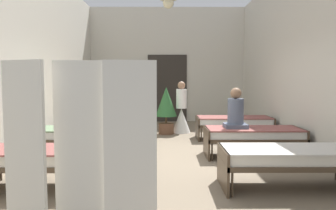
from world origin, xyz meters
name	(u,v)px	position (x,y,z in m)	size (l,w,h in m)	color
ground_plane	(168,159)	(0.00, 0.00, -0.05)	(6.09, 11.42, 0.10)	#7A6B56
room_shell	(168,57)	(0.00, 1.21, 2.05)	(5.89, 11.02, 4.09)	beige
bed_left_row_0	(49,158)	(-1.69, -1.90, 0.44)	(1.90, 0.84, 0.57)	#473828
bed_right_row_0	(289,158)	(1.69, -1.90, 0.44)	(1.90, 0.84, 0.57)	#473828
bed_left_row_1	(83,135)	(-1.69, 0.00, 0.44)	(1.90, 0.84, 0.57)	#473828
bed_right_row_1	(253,135)	(1.69, 0.00, 0.44)	(1.90, 0.84, 0.57)	#473828
bed_left_row_2	(102,122)	(-1.69, 1.90, 0.44)	(1.90, 0.84, 0.57)	#473828
bed_right_row_2	(234,122)	(1.69, 1.90, 0.44)	(1.90, 0.84, 0.57)	#473828
nurse_near_aisle	(181,114)	(0.40, 2.92, 0.53)	(0.52, 0.52, 1.49)	white
patient_seated_primary	(236,113)	(1.34, 0.04, 0.87)	(0.44, 0.44, 0.80)	#515B70
potted_plant	(166,106)	(-0.04, 2.68, 0.79)	(0.60, 0.60, 1.32)	brown
privacy_screen	(79,167)	(-0.74, -3.87, 0.85)	(1.25, 0.20, 1.70)	silver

